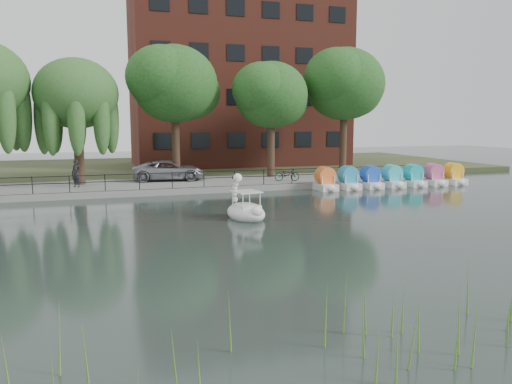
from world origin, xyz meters
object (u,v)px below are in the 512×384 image
bicycle (287,174)px  pedestrian (76,172)px  minivan (169,169)px  swan_boat (245,209)px

bicycle → pedestrian: (-13.82, 1.02, 0.49)m
minivan → swan_boat: size_ratio=2.14×
minivan → bicycle: (7.73, -2.87, -0.31)m
minivan → bicycle: bearing=-103.4°
pedestrian → swan_boat: (7.79, -11.12, -0.94)m
minivan → swan_boat: swan_boat is taller
minivan → pedestrian: pedestrian is taller
pedestrian → swan_boat: pedestrian is taller
minivan → pedestrian: (-6.09, -1.85, 0.18)m
minivan → swan_boat: bearing=-165.6°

